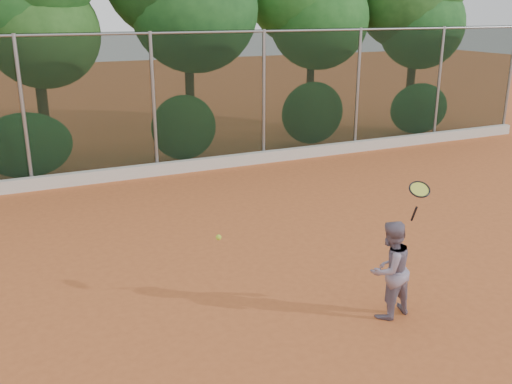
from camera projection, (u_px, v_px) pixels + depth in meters
name	position (u px, v px, depth m)	size (l,w,h in m)	color
ground	(284.00, 290.00, 8.51)	(80.00, 80.00, 0.00)	#C7622F
concrete_curb	(159.00, 169.00, 14.36)	(24.00, 0.20, 0.30)	silver
tennis_player	(390.00, 270.00, 7.62)	(0.66, 0.52, 1.37)	gray
chainlink_fence	(154.00, 100.00, 13.99)	(24.09, 0.09, 3.50)	black
tennis_racket	(419.00, 192.00, 7.24)	(0.35, 0.33, 0.56)	black
tennis_ball_in_flight	(219.00, 237.00, 6.98)	(0.07, 0.07, 0.07)	#B6D630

